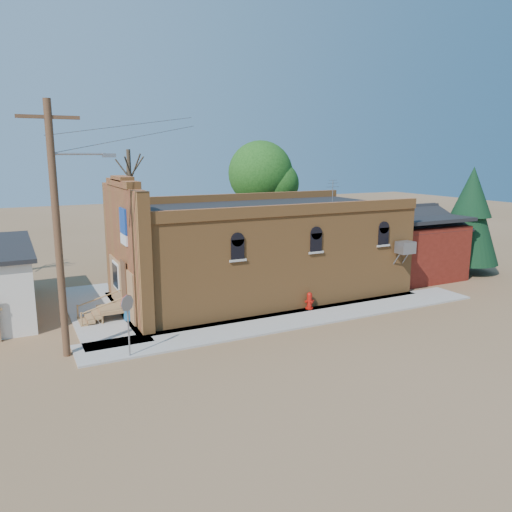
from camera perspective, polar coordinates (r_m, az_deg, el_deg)
name	(u,v)px	position (r m, az deg, el deg)	size (l,w,h in m)	color
ground	(280,331)	(20.95, 2.72, -8.54)	(120.00, 120.00, 0.00)	brown
sidewalk_south	(299,318)	(22.39, 4.96, -7.13)	(19.00, 2.20, 0.08)	#9E9991
sidewalk_west	(98,311)	(24.45, -17.56, -6.03)	(2.60, 10.00, 0.08)	#9E9991
brick_bar	(256,250)	(25.77, -0.02, 0.67)	(16.40, 7.97, 6.30)	#A56732
red_shed	(401,238)	(31.39, 16.29, 2.03)	(5.40, 6.40, 4.30)	#5A170F
utility_pole	(58,226)	(18.56, -21.64, 3.26)	(3.12, 0.26, 9.00)	#543021
tree_bare_near	(129,176)	(30.90, -14.26, 8.89)	(2.80, 2.80, 7.65)	#49362A
tree_leafy	(260,173)	(34.45, 0.51, 9.41)	(4.40, 4.40, 8.15)	#49362A
evergreen_tree	(471,213)	(33.07, 23.32, 4.53)	(3.60, 3.60, 6.50)	#49362A
fire_hydrant	(309,301)	(23.54, 6.13, -5.10)	(0.45, 0.41, 0.80)	#9F1009
stop_sign	(127,309)	(18.29, -14.48, -5.88)	(0.53, 0.41, 2.27)	gray
trash_barrel	(129,311)	(22.63, -14.29, -6.15)	(0.48, 0.48, 0.74)	#1A5586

